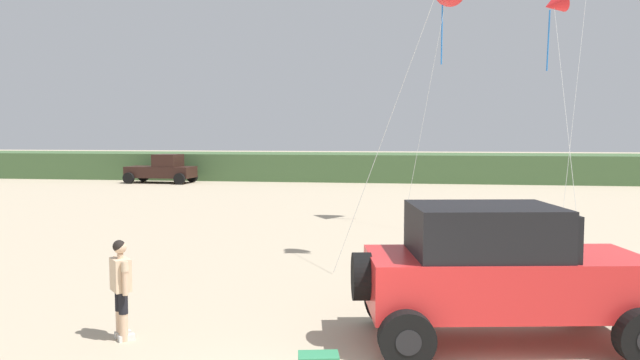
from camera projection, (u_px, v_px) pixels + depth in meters
dune_ridge at (457, 167)px, 44.14m from camera, size 90.00×6.38×1.92m
jeep at (500, 270)px, 9.91m from camera, size 5.00×3.07×2.26m
person_watching at (121, 284)px, 10.09m from camera, size 0.47×0.49×1.67m
distant_pickup at (163, 169)px, 42.07m from camera, size 4.69×2.58×1.98m
kite_white_parafoil at (554, 5)px, 21.00m from camera, size 1.12×5.45×8.29m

